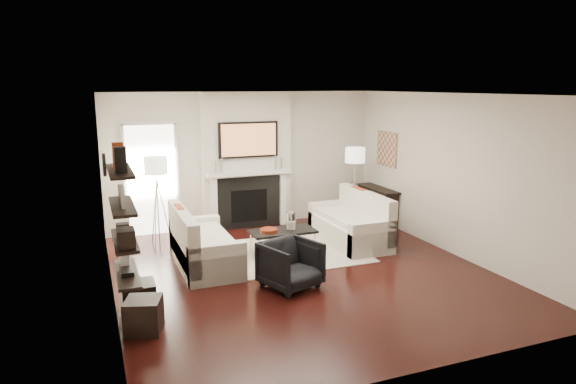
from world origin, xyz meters
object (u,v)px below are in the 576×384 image
object	(u,v)px
coffee_table	(283,231)
lamp_left_shade	(156,165)
lamp_right_shade	(355,155)
loveseat_left_base	(205,253)
ottoman_near	(139,298)
loveseat_right_base	(349,232)
armchair	(291,262)

from	to	relation	value
coffee_table	lamp_left_shade	xyz separation A→B (m)	(-1.89, 1.27, 1.05)
coffee_table	lamp_right_shade	xyz separation A→B (m)	(2.01, 1.20, 1.05)
loveseat_left_base	lamp_left_shade	size ratio (longest dim) A/B	4.50
loveseat_left_base	coffee_table	world-z (taller)	same
loveseat_left_base	ottoman_near	size ratio (longest dim) A/B	4.50
loveseat_right_base	armchair	world-z (taller)	armchair
loveseat_right_base	lamp_left_shade	size ratio (longest dim) A/B	4.50
armchair	lamp_right_shade	distance (m)	3.72
lamp_right_shade	ottoman_near	size ratio (longest dim) A/B	1.00
loveseat_right_base	coffee_table	xyz separation A→B (m)	(-1.36, -0.15, 0.19)
loveseat_left_base	coffee_table	size ratio (longest dim) A/B	1.64
loveseat_left_base	lamp_right_shade	size ratio (longest dim) A/B	4.50
coffee_table	ottoman_near	xyz separation A→B (m)	(-2.51, -1.49, -0.20)
lamp_right_shade	armchair	bearing A→B (deg)	-132.97
loveseat_left_base	loveseat_right_base	bearing A→B (deg)	5.30
loveseat_right_base	ottoman_near	distance (m)	4.20
lamp_left_shade	lamp_right_shade	xyz separation A→B (m)	(3.90, -0.07, 0.00)
loveseat_left_base	coffee_table	bearing A→B (deg)	4.19
coffee_table	armchair	xyz separation A→B (m)	(-0.41, -1.41, -0.03)
armchair	loveseat_left_base	bearing A→B (deg)	105.52
armchair	lamp_right_shade	bearing A→B (deg)	26.94
lamp_right_shade	ottoman_near	bearing A→B (deg)	-149.23
loveseat_left_base	lamp_left_shade	xyz separation A→B (m)	(-0.53, 1.37, 1.24)
lamp_right_shade	ottoman_near	distance (m)	5.41
armchair	lamp_left_shade	bearing A→B (deg)	98.66
armchair	lamp_left_shade	distance (m)	3.24
armchair	lamp_left_shade	xyz separation A→B (m)	(-1.47, 2.68, 1.08)
loveseat_left_base	lamp_right_shade	bearing A→B (deg)	21.06
coffee_table	loveseat_right_base	bearing A→B (deg)	6.40
loveseat_left_base	lamp_left_shade	distance (m)	1.92
loveseat_right_base	lamp_right_shade	world-z (taller)	lamp_right_shade
armchair	lamp_right_shade	xyz separation A→B (m)	(2.43, 2.61, 1.08)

